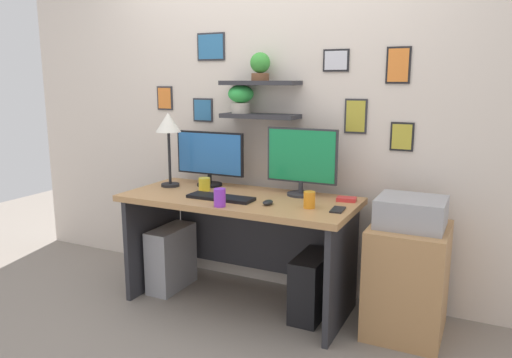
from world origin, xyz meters
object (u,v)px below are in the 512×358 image
at_px(monitor_left, 210,157).
at_px(scissors_tray, 346,199).
at_px(drawer_cabinet, 407,280).
at_px(desk, 243,226).
at_px(keyboard, 221,198).
at_px(pen_cup, 309,200).
at_px(printer, 411,212).
at_px(coffee_mug, 204,184).
at_px(computer_tower_left, 171,258).
at_px(cell_phone, 338,210).
at_px(computer_mouse, 268,202).
at_px(computer_tower_right, 312,286).
at_px(water_cup, 220,198).
at_px(desk_lamp, 168,128).
at_px(monitor_right, 302,160).

relative_size(monitor_left, scissors_tray, 4.46).
height_order(monitor_left, drawer_cabinet, monitor_left).
bearing_deg(desk, keyboard, -113.23).
bearing_deg(pen_cup, printer, 17.52).
bearing_deg(coffee_mug, computer_tower_left, -172.26).
distance_m(cell_phone, drawer_cabinet, 0.60).
height_order(computer_mouse, pen_cup, pen_cup).
bearing_deg(computer_tower_right, scissors_tray, 40.09).
bearing_deg(drawer_cabinet, computer_tower_right, -174.43).
distance_m(cell_phone, computer_tower_left, 1.36).
distance_m(coffee_mug, scissors_tray, 0.97).
height_order(desk, drawer_cabinet, desk).
relative_size(computer_mouse, water_cup, 0.82).
relative_size(desk, drawer_cabinet, 2.32).
bearing_deg(computer_tower_left, drawer_cabinet, 3.12).
xyz_separation_m(computer_tower_left, computer_tower_right, (1.07, 0.03, -0.02)).
relative_size(keyboard, printer, 1.16).
height_order(desk_lamp, coffee_mug, desk_lamp).
bearing_deg(desk_lamp, printer, 1.29).
bearing_deg(keyboard, pen_cup, 3.73).
bearing_deg(keyboard, water_cup, -61.53).
bearing_deg(coffee_mug, desk, 0.86).
relative_size(cell_phone, water_cup, 1.27).
xyz_separation_m(pen_cup, scissors_tray, (0.15, 0.26, -0.04)).
height_order(desk, monitor_left, monitor_left).
bearing_deg(water_cup, pen_cup, 22.06).
xyz_separation_m(desk, pen_cup, (0.51, -0.13, 0.26)).
height_order(monitor_right, drawer_cabinet, monitor_right).
xyz_separation_m(desk_lamp, cell_phone, (1.28, -0.12, -0.41)).
relative_size(keyboard, drawer_cabinet, 0.66).
height_order(monitor_left, desk_lamp, desk_lamp).
bearing_deg(keyboard, monitor_right, 38.08).
height_order(keyboard, water_cup, water_cup).
relative_size(monitor_left, water_cup, 4.87).
relative_size(drawer_cabinet, computer_tower_left, 1.45).
bearing_deg(computer_tower_right, computer_tower_left, -178.21).
xyz_separation_m(keyboard, computer_tower_right, (0.57, 0.16, -0.56)).
relative_size(desk_lamp, scissors_tray, 4.38).
xyz_separation_m(water_cup, computer_tower_left, (-0.58, 0.29, -0.58)).
relative_size(desk, monitor_right, 3.20).
distance_m(keyboard, pen_cup, 0.59).
distance_m(computer_mouse, computer_tower_left, 1.00).
bearing_deg(monitor_right, scissors_tray, -5.57).
distance_m(monitor_right, computer_mouse, 0.41).
xyz_separation_m(pen_cup, computer_tower_right, (-0.02, 0.12, -0.60)).
xyz_separation_m(computer_mouse, computer_tower_right, (0.24, 0.16, -0.56)).
relative_size(keyboard, pen_cup, 4.40).
relative_size(monitor_right, printer, 1.26).
relative_size(computer_mouse, scissors_tray, 0.75).
bearing_deg(cell_phone, desk, 166.57).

